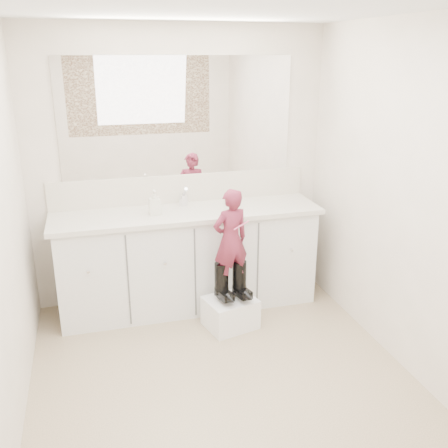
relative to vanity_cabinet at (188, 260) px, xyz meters
name	(u,v)px	position (x,y,z in m)	size (l,w,h in m)	color
floor	(226,386)	(0.00, -1.23, -0.42)	(3.00, 3.00, 0.00)	#807353
ceiling	(227,4)	(0.00, -1.23, 1.97)	(3.00, 3.00, 0.00)	white
wall_back	(180,168)	(0.00, 0.27, 0.77)	(2.60, 2.60, 0.00)	beige
wall_front	(349,357)	(0.00, -2.73, 0.77)	(2.60, 2.60, 0.00)	beige
wall_right	(412,203)	(1.30, -1.23, 0.78)	(3.00, 3.00, 0.00)	beige
vanity_cabinet	(188,260)	(0.00, 0.00, 0.00)	(2.20, 0.55, 0.85)	silver
countertop	(188,213)	(0.00, -0.01, 0.45)	(2.28, 0.58, 0.04)	beige
backsplash	(181,188)	(0.00, 0.26, 0.59)	(2.28, 0.03, 0.25)	beige
mirror	(179,117)	(0.00, 0.26, 1.22)	(2.00, 0.02, 1.00)	white
dot_panel	(359,229)	(0.00, -2.71, 1.22)	(2.00, 0.01, 1.20)	#472819
faucet	(184,200)	(0.00, 0.15, 0.52)	(0.08, 0.08, 0.10)	silver
cup	(230,201)	(0.39, 0.01, 0.51)	(0.11, 0.11, 0.10)	#C0B599
soap_bottle	(155,202)	(-0.28, -0.03, 0.57)	(0.09, 0.09, 0.21)	silver
step_stool	(230,313)	(0.25, -0.48, -0.30)	(0.39, 0.33, 0.25)	white
boot_left	(221,282)	(0.17, -0.48, -0.01)	(0.12, 0.22, 0.33)	black
boot_right	(239,280)	(0.32, -0.48, -0.01)	(0.12, 0.22, 0.33)	black
toddler	(231,240)	(0.25, -0.48, 0.34)	(0.30, 0.20, 0.83)	#AD3559
toothbrush	(241,225)	(0.32, -0.53, 0.48)	(0.01, 0.01, 0.14)	#E35886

